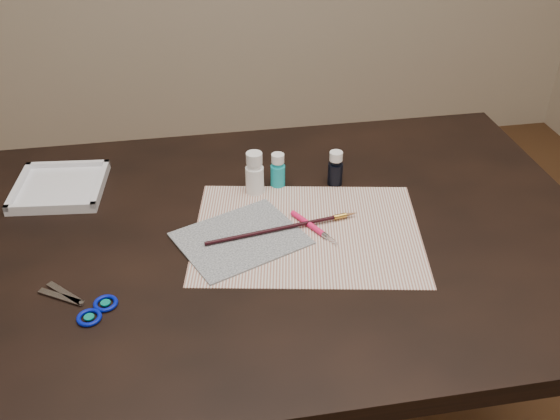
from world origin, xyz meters
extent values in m
cube|color=black|center=(0.00, 0.00, 0.38)|extent=(1.30, 0.90, 0.75)
cube|color=silver|center=(0.05, -0.02, 0.75)|extent=(0.51, 0.42, 0.00)
cube|color=black|center=(-0.08, -0.02, 0.75)|extent=(0.29, 0.26, 0.00)
cylinder|color=white|center=(-0.03, 0.15, 0.80)|extent=(0.05, 0.05, 0.10)
cylinder|color=#17A7B4|center=(0.03, 0.17, 0.79)|extent=(0.04, 0.04, 0.08)
cylinder|color=black|center=(0.15, 0.16, 0.79)|extent=(0.03, 0.03, 0.08)
cube|color=white|center=(-0.45, 0.23, 0.76)|extent=(0.21, 0.21, 0.02)
camera|label=1|loc=(-0.17, -1.00, 1.49)|focal=40.00mm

